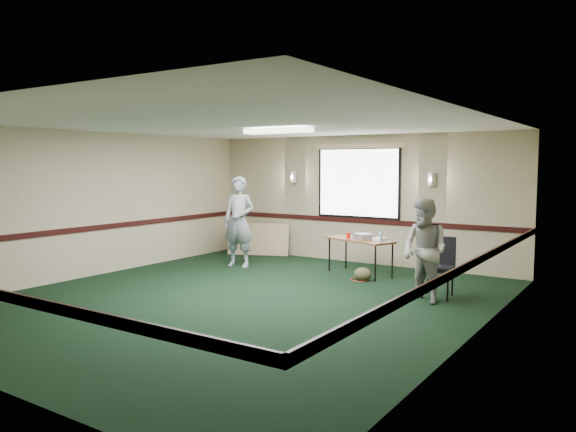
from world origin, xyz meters
The scene contains 13 objects.
ground centered at (0.00, 0.00, 0.00)m, with size 8.00×8.00×0.00m, color black.
room_shell centered at (0.00, 2.12, 1.58)m, with size 8.00×8.02×8.00m.
folding_table centered at (0.64, 2.80, 0.63)m, with size 1.47×0.98×0.68m.
projector centered at (0.72, 2.79, 0.74)m, with size 0.32×0.27×0.11m, color gray.
game_console centered at (1.04, 2.78, 0.71)m, with size 0.22×0.17×0.05m, color white.
red_cup centered at (0.42, 2.75, 0.74)m, with size 0.08×0.08×0.12m, color red.
water_bottle centered at (1.18, 2.53, 0.78)m, with size 0.06×0.06×0.19m, color #8BB8E4.
duffel_bag centered at (0.94, 2.33, 0.12)m, with size 0.34×0.26×0.24m, color #433D26.
cable_coil centered at (0.87, 2.32, 0.01)m, with size 0.32×0.32×0.02m, color red.
folded_table centered at (-2.35, 3.60, 0.36)m, with size 1.42×0.06×0.73m, color tan.
conference_chair centered at (2.46, 1.93, 0.55)m, with size 0.51×0.53×0.94m.
person_left centered at (-1.80, 2.21, 0.92)m, with size 0.67×0.44×1.85m, color #3F578C.
person_right centered at (2.41, 1.41, 0.79)m, with size 0.77×0.60×1.58m, color #6989A3.
Camera 1 is at (5.31, -6.71, 2.08)m, focal length 35.00 mm.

